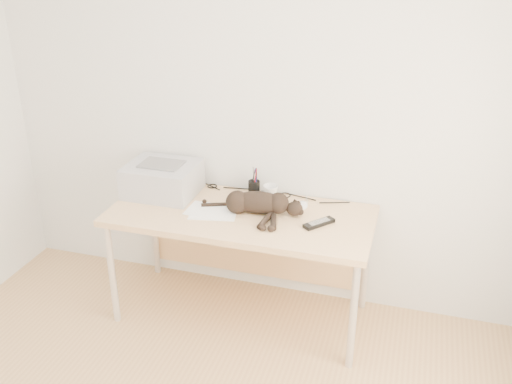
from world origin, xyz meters
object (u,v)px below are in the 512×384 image
(desk, at_px, (245,226))
(printer, at_px, (163,179))
(mug, at_px, (270,192))
(pen_cup, at_px, (254,188))
(mouse, at_px, (302,204))
(cat, at_px, (256,204))

(desk, distance_m, printer, 0.62)
(printer, xyz_separation_m, mug, (0.69, 0.12, -0.06))
(desk, relative_size, pen_cup, 8.47)
(pen_cup, relative_size, mouse, 1.66)
(mug, bearing_deg, pen_cup, 172.31)
(desk, relative_size, mouse, 14.09)
(printer, bearing_deg, mug, 9.84)
(desk, distance_m, cat, 0.22)
(printer, height_order, mug, printer)
(cat, bearing_deg, pen_cup, 103.30)
(mouse, bearing_deg, printer, 173.91)
(desk, relative_size, printer, 3.62)
(printer, bearing_deg, mouse, 4.34)
(mouse, bearing_deg, pen_cup, 158.42)
(mug, height_order, mouse, mug)
(desk, height_order, printer, printer)
(cat, relative_size, mouse, 5.66)
(mouse, bearing_deg, mug, 156.67)
(pen_cup, xyz_separation_m, mouse, (0.33, -0.07, -0.03))
(desk, bearing_deg, mug, 53.58)
(pen_cup, bearing_deg, printer, -166.82)
(desk, distance_m, mouse, 0.39)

